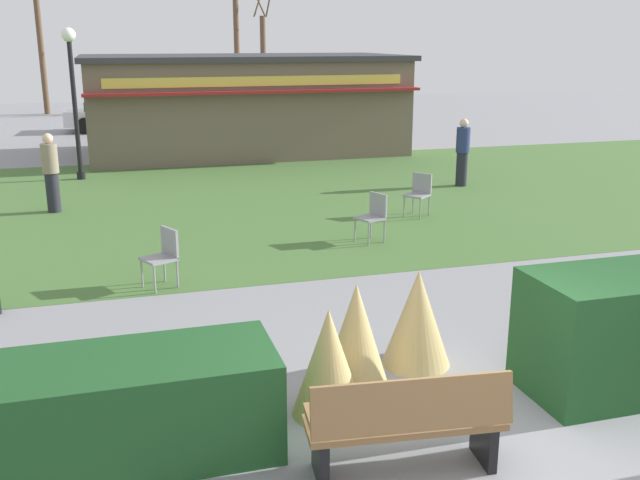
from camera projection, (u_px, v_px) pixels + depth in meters
ground_plane at (476, 459)px, 6.40m from camera, size 80.00×80.00×0.00m
lawn_patch at (245, 200)px, 16.67m from camera, size 36.00×12.00×0.01m
park_bench at (407, 423)px, 6.06m from camera, size 1.75×0.70×0.95m
hedge_left at (124, 409)px, 6.32m from camera, size 2.69×1.10×0.94m
hedge_right at (627, 331)px, 7.55m from camera, size 2.14×1.10×1.28m
ornamental_grass_behind_left at (417, 318)px, 8.13m from camera, size 0.78×0.78×1.12m
ornamental_grass_behind_right at (356, 336)px, 7.57m from camera, size 0.73×0.73×1.17m
ornamental_grass_behind_center at (328, 362)px, 7.04m from camera, size 0.73×0.73×1.10m
lamppost_far at (73, 85)px, 18.46m from camera, size 0.36×0.36×3.87m
food_kiosk at (244, 104)px, 23.39m from camera, size 10.04×5.50×3.09m
cafe_chair_west at (164, 253)px, 10.71m from camera, size 0.59×0.59×0.89m
cafe_chair_east at (419, 191)px, 15.05m from camera, size 0.62×0.62×0.89m
cafe_chair_center at (374, 213)px, 13.13m from camera, size 0.57×0.57×0.89m
person_strolling at (463, 152)px, 18.03m from camera, size 0.34×0.34×1.69m
person_standing at (51, 172)px, 15.28m from camera, size 0.34×0.34×1.69m
parked_car_west_slot at (119, 114)px, 29.01m from camera, size 4.33×2.31×1.20m
tree_left_bg at (41, 43)px, 34.66m from camera, size 0.91×0.96×7.49m
tree_right_bg at (237, 46)px, 36.58m from camera, size 0.91×0.96×7.21m
tree_center_bg at (263, 61)px, 36.65m from camera, size 0.91×0.96×5.75m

